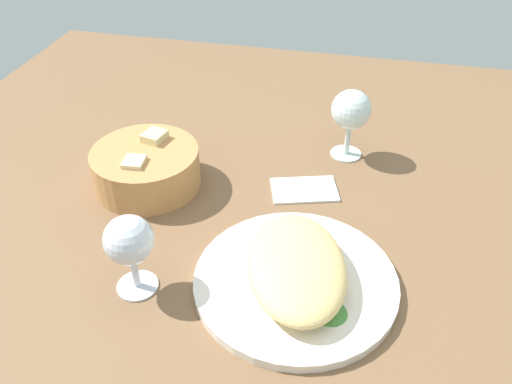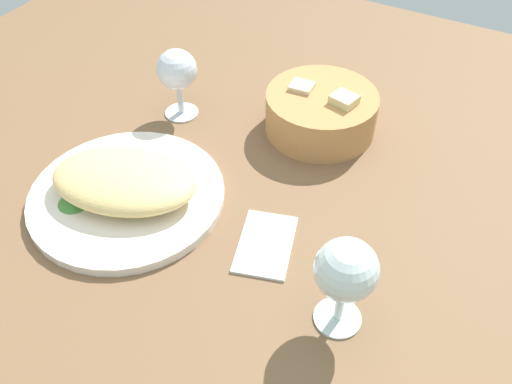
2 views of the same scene
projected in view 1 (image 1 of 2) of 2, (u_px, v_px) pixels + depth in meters
The scene contains 8 objects.
ground_plane at pixel (260, 235), 82.85cm from camera, with size 140.00×140.00×2.00cm, color brown.
plate at pixel (295, 281), 72.79cm from camera, with size 27.91×27.91×1.40cm, color white.
omelette at pixel (296, 266), 70.97cm from camera, with size 20.76×13.22×4.59cm, color #EDCC7F.
lettuce_garnish at pixel (331, 310), 67.17cm from camera, with size 4.46×4.46×1.24cm, color #448538.
bread_basket at pixel (146, 167), 89.54cm from camera, with size 17.93×17.93×8.10cm.
wine_glass_near at pixel (351, 112), 93.64cm from camera, with size 7.11×7.11×12.92cm.
wine_glass_far at pixel (129, 243), 68.10cm from camera, with size 6.60×6.60×11.95cm.
folded_napkin at pixel (304, 189), 89.93cm from camera, with size 11.00×7.00×0.80cm, color white.
Camera 1 is at (-60.23, -13.31, 54.72)cm, focal length 37.41 mm.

